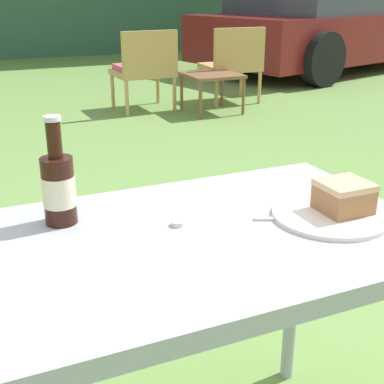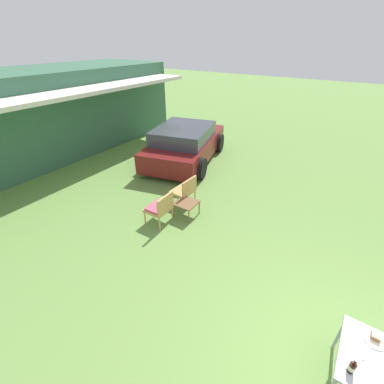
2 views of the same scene
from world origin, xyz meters
The scene contains 9 objects.
parked_car centered at (4.65, 5.86, 0.63)m, with size 4.25×2.86×1.28m.
wicker_chair_cushioned centered at (1.31, 4.22, 0.44)m, with size 0.58×0.52×0.79m.
wicker_chair_plain centered at (2.29, 4.20, 0.44)m, with size 0.58×0.52×0.79m.
garden_side_table centered at (1.89, 3.88, 0.34)m, with size 0.51×0.51×0.38m.
patio_table centered at (0.00, 0.00, 0.63)m, with size 0.89×0.60×0.71m.
cake_on_plate centered at (0.28, -0.04, 0.73)m, with size 0.25×0.25×0.08m.
cola_bottle_near centered at (-0.27, 0.17, 0.79)m, with size 0.07×0.07×0.23m.
fork centered at (0.19, -0.03, 0.71)m, with size 0.18×0.09×0.01m.
loose_bottle_cap centered at (-0.06, 0.05, 0.71)m, with size 0.03×0.03×0.01m.
Camera 1 is at (-0.44, -0.90, 1.18)m, focal length 50.00 mm.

